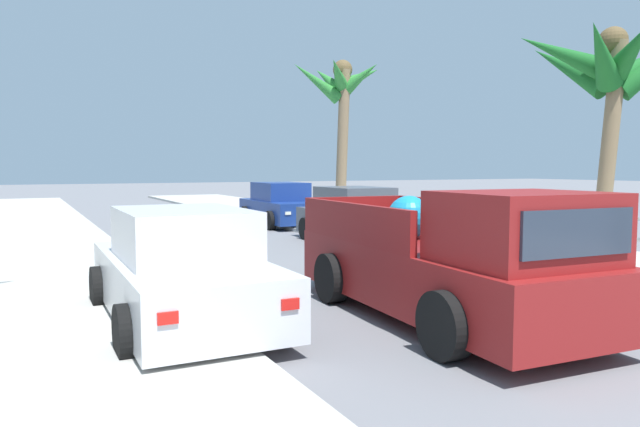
{
  "coord_description": "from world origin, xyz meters",
  "views": [
    {
      "loc": [
        -4.99,
        0.71,
        2.07
      ],
      "look_at": [
        0.03,
        10.51,
        1.2
      ],
      "focal_mm": 32.74,
      "sensor_mm": 36.0,
      "label": 1
    }
  ],
  "objects_px": {
    "pickup_truck": "(448,264)",
    "car_left_near": "(355,217)",
    "palm_tree_right_back": "(341,93)",
    "palm_tree_right_fore": "(610,70)",
    "car_left_mid": "(281,206)",
    "car_right_near": "(182,271)"
  },
  "relations": [
    {
      "from": "palm_tree_right_fore",
      "to": "car_left_near",
      "type": "bearing_deg",
      "value": 126.7
    },
    {
      "from": "pickup_truck",
      "to": "palm_tree_right_back",
      "type": "xyz_separation_m",
      "value": [
        6.17,
        13.97,
        4.19
      ]
    },
    {
      "from": "car_left_near",
      "to": "palm_tree_right_back",
      "type": "bearing_deg",
      "value": 63.92
    },
    {
      "from": "palm_tree_right_fore",
      "to": "car_left_mid",
      "type": "bearing_deg",
      "value": 108.81
    },
    {
      "from": "car_left_near",
      "to": "car_right_near",
      "type": "distance_m",
      "value": 8.77
    },
    {
      "from": "pickup_truck",
      "to": "car_left_near",
      "type": "xyz_separation_m",
      "value": [
        3.06,
        7.61,
        -0.07
      ]
    },
    {
      "from": "pickup_truck",
      "to": "palm_tree_right_back",
      "type": "distance_m",
      "value": 15.84
    },
    {
      "from": "palm_tree_right_back",
      "to": "car_right_near",
      "type": "bearing_deg",
      "value": -126.9
    },
    {
      "from": "car_left_near",
      "to": "palm_tree_right_back",
      "type": "relative_size",
      "value": 0.69
    },
    {
      "from": "pickup_truck",
      "to": "palm_tree_right_fore",
      "type": "height_order",
      "value": "palm_tree_right_fore"
    },
    {
      "from": "car_left_near",
      "to": "palm_tree_right_fore",
      "type": "bearing_deg",
      "value": -53.3
    },
    {
      "from": "pickup_truck",
      "to": "car_right_near",
      "type": "distance_m",
      "value": 3.54
    },
    {
      "from": "car_left_near",
      "to": "palm_tree_right_back",
      "type": "height_order",
      "value": "palm_tree_right_back"
    },
    {
      "from": "palm_tree_right_fore",
      "to": "palm_tree_right_back",
      "type": "xyz_separation_m",
      "value": [
        -0.55,
        11.27,
        0.73
      ]
    },
    {
      "from": "pickup_truck",
      "to": "palm_tree_right_fore",
      "type": "relative_size",
      "value": 1.02
    },
    {
      "from": "car_left_mid",
      "to": "palm_tree_right_back",
      "type": "bearing_deg",
      "value": 17.12
    },
    {
      "from": "car_right_near",
      "to": "car_left_mid",
      "type": "distance_m",
      "value": 13.23
    },
    {
      "from": "palm_tree_right_back",
      "to": "palm_tree_right_fore",
      "type": "bearing_deg",
      "value": -87.2
    },
    {
      "from": "car_left_mid",
      "to": "palm_tree_right_back",
      "type": "xyz_separation_m",
      "value": [
        2.98,
        0.92,
        4.26
      ]
    },
    {
      "from": "pickup_truck",
      "to": "palm_tree_right_back",
      "type": "relative_size",
      "value": 0.85
    },
    {
      "from": "pickup_truck",
      "to": "car_left_near",
      "type": "distance_m",
      "value": 8.21
    },
    {
      "from": "car_right_near",
      "to": "palm_tree_right_fore",
      "type": "relative_size",
      "value": 0.82
    }
  ]
}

